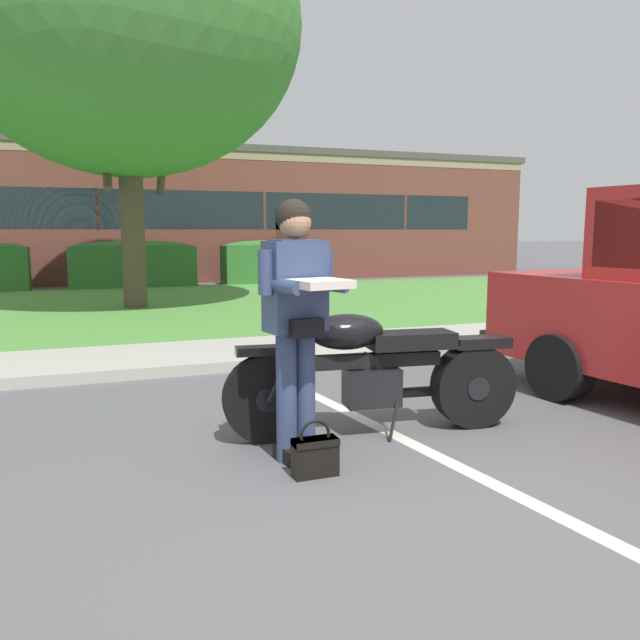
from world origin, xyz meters
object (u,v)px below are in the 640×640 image
at_px(handbag, 315,453).
at_px(shade_tree, 124,24).
at_px(hedge_center_right, 274,261).
at_px(rider_person, 297,309).
at_px(motorcycle, 385,369).
at_px(hedge_center_left, 133,263).
at_px(brick_building, 93,216).

distance_m(handbag, shade_tree, 10.20).
distance_m(handbag, hedge_center_right, 14.18).
bearing_deg(rider_person, hedge_center_right, 74.05).
height_order(handbag, hedge_center_right, hedge_center_right).
height_order(motorcycle, hedge_center_left, motorcycle).
xyz_separation_m(rider_person, brick_building, (-0.81, 19.42, 0.99)).
distance_m(hedge_center_right, brick_building, 7.75).
height_order(rider_person, hedge_center_right, rider_person).
height_order(motorcycle, rider_person, rider_person).
bearing_deg(hedge_center_left, rider_person, -89.92).
distance_m(rider_person, hedge_center_left, 13.35).
relative_size(hedge_center_left, hedge_center_right, 1.10).
height_order(handbag, shade_tree, shade_tree).
xyz_separation_m(motorcycle, rider_person, (-0.79, -0.30, 0.52)).
distance_m(rider_person, hedge_center_right, 13.88).
height_order(shade_tree, hedge_center_right, shade_tree).
relative_size(motorcycle, brick_building, 0.08).
distance_m(shade_tree, hedge_center_right, 7.78).
bearing_deg(motorcycle, hedge_center_left, 93.53).
bearing_deg(handbag, hedge_center_right, 74.43).
relative_size(handbag, shade_tree, 0.05).
bearing_deg(brick_building, shade_tree, -87.56).
bearing_deg(shade_tree, hedge_center_right, 48.93).
distance_m(rider_person, shade_tree, 9.53).
height_order(shade_tree, brick_building, shade_tree).
distance_m(shade_tree, brick_building, 11.32).
relative_size(hedge_center_left, brick_building, 0.11).
distance_m(hedge_center_left, hedge_center_right, 3.83).
bearing_deg(hedge_center_left, brick_building, 97.43).
relative_size(handbag, hedge_center_right, 0.12).
distance_m(motorcycle, handbag, 1.05).
bearing_deg(brick_building, handbag, -87.62).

